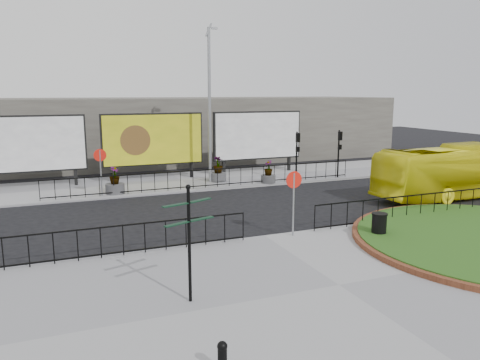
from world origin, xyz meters
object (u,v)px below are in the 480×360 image
litter_bin (379,226)px  planter_b (218,172)px  billboard_mid (153,140)px  fingerpost_sign (189,232)px  lamp_post (210,103)px  planter_c (268,175)px  bollard (222,355)px  bus (459,171)px  planter_a (115,184)px

litter_bin → planter_b: (-1.80, 12.90, 0.10)m
billboard_mid → fingerpost_sign: 17.61m
lamp_post → planter_b: 4.15m
lamp_post → planter_b: size_ratio=5.97×
billboard_mid → planter_c: billboard_mid is taller
billboard_mid → lamp_post: 4.23m
billboard_mid → planter_c: size_ratio=4.54×
fingerpost_sign → bollard: (-0.29, -3.25, -1.52)m
fingerpost_sign → bus: (16.65, 7.08, -0.61)m
lamp_post → planter_c: (3.10, -1.60, -4.21)m
bollard → planter_a: size_ratio=0.43×
planter_a → planter_c: 8.90m
bollard → bus: bearing=31.4°
billboard_mid → planter_c: 7.35m
litter_bin → planter_a: size_ratio=0.65×
lamp_post → planter_c: 5.47m
planter_b → bollard: bearing=-109.1°
fingerpost_sign → planter_b: 16.66m
planter_a → planter_b: size_ratio=0.95×
billboard_mid → fingerpost_sign: size_ratio=2.00×
litter_bin → bus: size_ratio=0.10×
bus → planter_b: 13.40m
lamp_post → bus: (10.96, -8.34, -3.44)m
fingerpost_sign → bollard: 3.60m
lamp_post → planter_a: 7.26m
bus → litter_bin: bearing=115.2°
lamp_post → fingerpost_sign: lamp_post is taller
bollard → bus: bus is taller
billboard_mid → bus: (13.97, -10.31, -1.21)m
billboard_mid → bollard: billboard_mid is taller
bollard → litter_bin: size_ratio=0.66×
fingerpost_sign → litter_bin: (7.97, 2.52, -1.39)m
litter_bin → planter_c: (0.81, 11.30, 0.02)m
billboard_mid → lamp_post: bearing=-33.3°
lamp_post → bus: lamp_post is taller
bus → lamp_post: bearing=50.2°
billboard_mid → litter_bin: 15.91m
billboard_mid → litter_bin: billboard_mid is taller
billboard_mid → bus: size_ratio=0.62×
billboard_mid → planter_b: (3.50, -1.97, -1.90)m
planter_a → fingerpost_sign: bearing=-89.6°
billboard_mid → litter_bin: (5.30, -14.87, -1.99)m
litter_bin → planter_b: bearing=97.9°
lamp_post → planter_c: size_ratio=6.77×
planter_a → bollard: bearing=-90.6°
lamp_post → bus: size_ratio=0.93×
billboard_mid → planter_b: 4.44m
lamp_post → bollard: size_ratio=14.57×
bus → planter_c: size_ratio=7.29×
billboard_mid → lamp_post: lamp_post is taller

